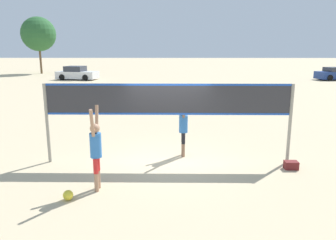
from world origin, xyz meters
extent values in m
plane|color=#C6B28C|center=(0.00, 0.00, 0.00)|extent=(200.00, 200.00, 0.00)
cylinder|color=gray|center=(-3.67, 0.00, 1.22)|extent=(0.10, 0.10, 2.44)
cylinder|color=gray|center=(3.67, 0.00, 1.22)|extent=(0.10, 0.10, 2.44)
cube|color=#2D2D33|center=(0.00, 0.00, 1.97)|extent=(7.24, 0.02, 0.94)
cube|color=#1E4CB2|center=(0.00, 0.00, 2.41)|extent=(7.24, 0.03, 0.06)
cube|color=#1E4CB2|center=(0.00, 0.00, 1.53)|extent=(7.24, 0.03, 0.06)
cylinder|color=tan|center=(-1.73, -2.12, 0.24)|extent=(0.11, 0.11, 0.47)
cylinder|color=red|center=(-1.73, -2.12, 0.66)|extent=(0.12, 0.12, 0.39)
cylinder|color=tan|center=(-1.73, -1.92, 0.24)|extent=(0.11, 0.11, 0.47)
cylinder|color=red|center=(-1.73, -1.92, 0.66)|extent=(0.12, 0.12, 0.39)
cylinder|color=#3372BF|center=(-1.73, -2.02, 1.16)|extent=(0.28, 0.28, 0.61)
sphere|color=tan|center=(-1.73, -2.02, 1.58)|extent=(0.24, 0.24, 0.24)
cylinder|color=tan|center=(-1.73, -2.26, 1.77)|extent=(0.08, 0.22, 0.68)
cylinder|color=tan|center=(-1.73, -1.78, 1.77)|extent=(0.08, 0.22, 0.68)
cylinder|color=#8C664C|center=(0.49, 0.73, 0.22)|extent=(0.11, 0.11, 0.44)
cylinder|color=black|center=(0.49, 0.73, 0.61)|extent=(0.12, 0.12, 0.36)
cylinder|color=#8C664C|center=(0.49, 0.53, 0.22)|extent=(0.11, 0.11, 0.44)
cylinder|color=black|center=(0.49, 0.53, 0.61)|extent=(0.12, 0.12, 0.36)
cylinder|color=#3372BF|center=(0.49, 0.63, 1.07)|extent=(0.28, 0.28, 0.56)
sphere|color=#8C664C|center=(0.49, 0.63, 1.46)|extent=(0.22, 0.22, 0.22)
cylinder|color=#8C664C|center=(0.49, 0.87, 1.63)|extent=(0.08, 0.21, 0.63)
cylinder|color=#8C664C|center=(0.49, 0.40, 1.63)|extent=(0.08, 0.21, 0.63)
sphere|color=yellow|center=(-2.30, -2.60, 0.12)|extent=(0.24, 0.24, 0.24)
cube|color=maroon|center=(3.61, -0.54, 0.12)|extent=(0.38, 0.27, 0.24)
cube|color=navy|center=(17.91, 26.32, 0.52)|extent=(4.51, 2.49, 0.79)
cube|color=#2D333D|center=(17.70, 26.28, 1.14)|extent=(2.18, 1.91, 0.45)
cylinder|color=black|center=(16.46, 26.87, 0.32)|extent=(0.67, 0.34, 0.64)
cylinder|color=black|center=(16.77, 25.27, 0.32)|extent=(0.67, 0.34, 0.64)
cube|color=silver|center=(-10.26, 26.21, 0.52)|extent=(4.62, 2.67, 0.78)
cube|color=#2D333D|center=(-10.47, 26.25, 1.19)|extent=(2.24, 2.07, 0.57)
cylinder|color=black|center=(-8.77, 26.85, 0.32)|extent=(0.67, 0.33, 0.64)
cylinder|color=black|center=(-9.10, 25.08, 0.32)|extent=(0.67, 0.33, 0.64)
cylinder|color=black|center=(-11.41, 27.35, 0.32)|extent=(0.67, 0.33, 0.64)
cylinder|color=black|center=(-11.74, 25.58, 0.32)|extent=(0.67, 0.33, 0.64)
cylinder|color=brown|center=(-17.54, 34.66, 1.97)|extent=(0.27, 0.27, 3.94)
sphere|color=#285B2D|center=(-17.54, 34.66, 5.17)|extent=(4.47, 4.47, 4.47)
camera|label=1|loc=(0.13, -9.62, 3.49)|focal=35.00mm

